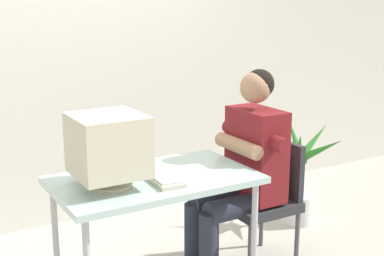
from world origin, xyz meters
TOP-DOWN VIEW (x-y plane):
  - wall_back at (0.30, 1.40)m, footprint 8.00×0.10m
  - desk at (0.00, 0.00)m, footprint 1.12×0.66m
  - crt_monitor at (-0.27, -0.03)m, footprint 0.37×0.37m
  - keyboard at (0.01, -0.02)m, footprint 0.17×0.46m
  - office_chair at (0.82, 0.05)m, footprint 0.43×0.43m
  - person_seated at (0.64, 0.05)m, footprint 0.70×0.59m
  - potted_plant at (1.45, 0.43)m, footprint 0.57×0.62m

SIDE VIEW (x-z plane):
  - potted_plant at x=1.45m, z-range -0.06..0.79m
  - office_chair at x=0.82m, z-range 0.06..0.88m
  - desk at x=0.00m, z-range 0.31..1.05m
  - person_seated at x=0.64m, z-range 0.05..1.34m
  - keyboard at x=0.01m, z-range 0.74..0.77m
  - crt_monitor at x=-0.27m, z-range 0.77..1.16m
  - wall_back at x=0.30m, z-range 0.00..3.00m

